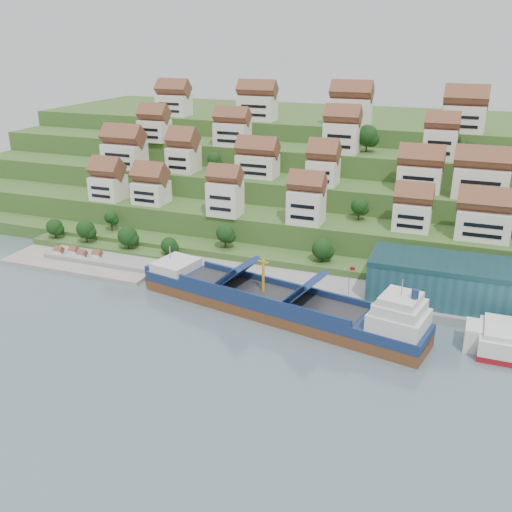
% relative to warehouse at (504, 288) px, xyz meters
% --- Properties ---
extents(ground, '(300.00, 300.00, 0.00)m').
position_rel_warehouse_xyz_m(ground, '(-52.00, -17.00, -7.20)').
color(ground, slate).
rests_on(ground, ground).
extents(quay, '(180.00, 14.00, 2.20)m').
position_rel_warehouse_xyz_m(quay, '(-32.00, -2.00, -6.10)').
color(quay, gray).
rests_on(quay, ground).
extents(pebble_beach, '(45.00, 20.00, 1.00)m').
position_rel_warehouse_xyz_m(pebble_beach, '(-110.00, -5.00, -6.70)').
color(pebble_beach, gray).
rests_on(pebble_beach, ground).
extents(hillside, '(260.00, 128.00, 31.00)m').
position_rel_warehouse_xyz_m(hillside, '(-52.00, 86.55, 3.46)').
color(hillside, '#2D4C1E').
rests_on(hillside, ground).
extents(hillside_village, '(156.92, 64.74, 29.24)m').
position_rel_warehouse_xyz_m(hillside_village, '(-54.27, 43.48, 17.17)').
color(hillside_village, white).
rests_on(hillside_village, ground).
extents(hillside_trees, '(141.87, 61.99, 30.63)m').
position_rel_warehouse_xyz_m(hillside_trees, '(-60.46, 26.36, 9.13)').
color(hillside_trees, '#153812').
rests_on(hillside_trees, ground).
extents(warehouse, '(60.00, 15.00, 10.00)m').
position_rel_warehouse_xyz_m(warehouse, '(0.00, 0.00, 0.00)').
color(warehouse, '#21515C').
rests_on(warehouse, quay).
extents(flagpole, '(1.28, 0.16, 8.00)m').
position_rel_warehouse_xyz_m(flagpole, '(-33.89, -7.00, -0.32)').
color(flagpole, gray).
rests_on(flagpole, quay).
extents(beach_huts, '(14.40, 3.70, 2.20)m').
position_rel_warehouse_xyz_m(beach_huts, '(-112.00, -6.25, -5.10)').
color(beach_huts, white).
rests_on(beach_huts, pebble_beach).
extents(cargo_ship, '(70.82, 24.62, 15.44)m').
position_rel_warehouse_xyz_m(cargo_ship, '(-46.58, -17.84, -4.19)').
color(cargo_ship, brown).
rests_on(cargo_ship, ground).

